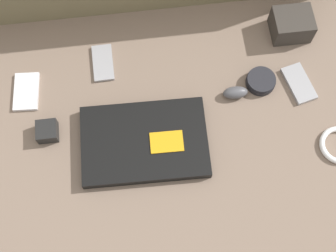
{
  "coord_description": "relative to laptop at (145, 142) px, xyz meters",
  "views": [
    {
      "loc": [
        -0.06,
        -0.46,
        1.35
      ],
      "look_at": [
        0.0,
        0.0,
        0.15
      ],
      "focal_mm": 50.0,
      "sensor_mm": 36.0,
      "label": 1
    }
  ],
  "objects": [
    {
      "name": "computer_mouse",
      "position": [
        0.27,
        0.12,
        0.0
      ],
      "size": [
        0.07,
        0.04,
        0.03
      ],
      "rotation": [
        0.0,
        0.0,
        -0.01
      ],
      "color": "#4C4C51",
      "rests_on": "couch_seat"
    },
    {
      "name": "ground_plane",
      "position": [
        0.07,
        0.04,
        -0.14
      ],
      "size": [
        8.0,
        8.0,
        0.0
      ],
      "primitive_type": "plane",
      "color": "#38383D"
    },
    {
      "name": "phone_silver",
      "position": [
        -0.32,
        0.2,
        -0.01
      ],
      "size": [
        0.08,
        0.12,
        0.01
      ],
      "rotation": [
        0.0,
        0.0,
        -0.07
      ],
      "color": "silver",
      "rests_on": "couch_seat"
    },
    {
      "name": "couch_seat",
      "position": [
        0.07,
        0.04,
        -0.08
      ],
      "size": [
        1.15,
        0.8,
        0.13
      ],
      "color": "#7A6656",
      "rests_on": "ground_plane"
    },
    {
      "name": "laptop",
      "position": [
        0.0,
        0.0,
        0.0
      ],
      "size": [
        0.35,
        0.24,
        0.03
      ],
      "rotation": [
        0.0,
        0.0,
        -0.03
      ],
      "color": "black",
      "rests_on": "couch_seat"
    },
    {
      "name": "camera_pouch",
      "position": [
        0.47,
        0.31,
        0.02
      ],
      "size": [
        0.12,
        0.1,
        0.07
      ],
      "color": "#38332D",
      "rests_on": "couch_seat"
    },
    {
      "name": "phone_black",
      "position": [
        -0.1,
        0.26,
        -0.01
      ],
      "size": [
        0.06,
        0.12,
        0.01
      ],
      "rotation": [
        0.0,
        0.0,
        0.01
      ],
      "color": "#99999E",
      "rests_on": "couch_seat"
    },
    {
      "name": "charger_brick",
      "position": [
        -0.26,
        0.06,
        0.0
      ],
      "size": [
        0.06,
        0.06,
        0.04
      ],
      "color": "black",
      "rests_on": "couch_seat"
    },
    {
      "name": "speaker_puck",
      "position": [
        0.35,
        0.15,
        -0.0
      ],
      "size": [
        0.09,
        0.09,
        0.03
      ],
      "color": "black",
      "rests_on": "couch_seat"
    },
    {
      "name": "phone_small",
      "position": [
        0.46,
        0.13,
        -0.01
      ],
      "size": [
        0.09,
        0.13,
        0.01
      ],
      "rotation": [
        0.0,
        0.0,
        0.24
      ],
      "color": "#99999E",
      "rests_on": "couch_seat"
    }
  ]
}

